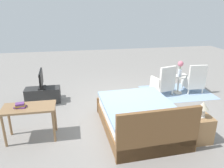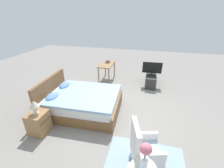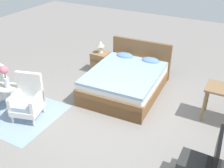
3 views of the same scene
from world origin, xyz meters
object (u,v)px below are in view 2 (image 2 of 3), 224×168
at_px(flower_vase, 145,154).
at_px(vanity_desk, 107,66).
at_px(table_lamp, 34,105).
at_px(bed, 82,102).
at_px(armchair_by_window_right, 144,149).
at_px(tv_flatscreen, 152,68).
at_px(tv_stand, 151,80).
at_px(book_stack, 108,62).
at_px(nightstand, 39,123).

bearing_deg(flower_vase, vanity_desk, 22.98).
height_order(table_lamp, vanity_desk, table_lamp).
xyz_separation_m(table_lamp, vanity_desk, (3.37, -0.72, -0.14)).
bearing_deg(bed, armchair_by_window_right, -125.58).
xyz_separation_m(bed, tv_flatscreen, (2.27, -1.92, 0.39)).
relative_size(flower_vase, vanity_desk, 0.46).
distance_m(tv_flatscreen, vanity_desk, 1.81).
bearing_deg(tv_flatscreen, armchair_by_window_right, 178.87).
xyz_separation_m(armchair_by_window_right, tv_flatscreen, (3.59, -0.07, 0.30)).
xyz_separation_m(armchair_by_window_right, vanity_desk, (3.62, 1.74, 0.24)).
bearing_deg(bed, tv_stand, -40.19).
xyz_separation_m(flower_vase, vanity_desk, (4.12, 1.75, -0.23)).
distance_m(table_lamp, vanity_desk, 3.45).
bearing_deg(tv_stand, bed, 139.81).
bearing_deg(tv_stand, table_lamp, 142.84).
bearing_deg(bed, book_stack, -2.37).
bearing_deg(nightstand, book_stack, -11.46).
relative_size(bed, vanity_desk, 2.05).
xyz_separation_m(nightstand, vanity_desk, (3.37, -0.72, 0.34)).
distance_m(flower_vase, nightstand, 2.64).
xyz_separation_m(bed, book_stack, (2.45, -0.10, 0.47)).
height_order(table_lamp, book_stack, table_lamp).
bearing_deg(vanity_desk, tv_flatscreen, -90.88).
distance_m(armchair_by_window_right, nightstand, 2.47).
height_order(armchair_by_window_right, nightstand, armchair_by_window_right).
bearing_deg(vanity_desk, bed, 177.35).
bearing_deg(flower_vase, bed, 45.49).
distance_m(bed, nightstand, 1.23).
height_order(table_lamp, tv_flatscreen, tv_flatscreen).
bearing_deg(armchair_by_window_right, vanity_desk, 25.66).
bearing_deg(vanity_desk, nightstand, 167.95).
bearing_deg(armchair_by_window_right, table_lamp, 84.14).
height_order(nightstand, tv_stand, nightstand).
relative_size(nightstand, book_stack, 2.27).
bearing_deg(tv_stand, flower_vase, 179.13).
bearing_deg(book_stack, tv_flatscreen, -95.77).
bearing_deg(nightstand, flower_vase, -107.02).
height_order(armchair_by_window_right, tv_flatscreen, same).
relative_size(armchair_by_window_right, book_stack, 3.82).
height_order(flower_vase, nightstand, flower_vase).
relative_size(bed, armchair_by_window_right, 2.32).
xyz_separation_m(armchair_by_window_right, flower_vase, (-0.50, -0.01, 0.47)).
distance_m(nightstand, tv_flatscreen, 4.21).
bearing_deg(tv_flatscreen, flower_vase, 179.13).
bearing_deg(bed, nightstand, 150.18).
relative_size(tv_stand, tv_flatscreen, 1.32).
bearing_deg(armchair_by_window_right, bed, 54.42).
xyz_separation_m(vanity_desk, book_stack, (0.16, 0.00, 0.15)).
distance_m(bed, table_lamp, 1.32).
bearing_deg(book_stack, armchair_by_window_right, -155.21).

